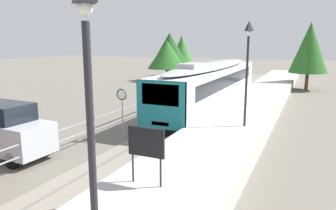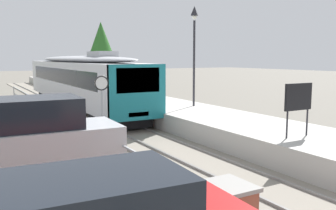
{
  "view_description": "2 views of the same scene",
  "coord_description": "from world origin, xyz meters",
  "px_view_note": "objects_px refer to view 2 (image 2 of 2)",
  "views": [
    {
      "loc": [
        7.14,
        -1.2,
        5.2
      ],
      "look_at": [
        0.0,
        14.55,
        1.8
      ],
      "focal_mm": 34.17,
      "sensor_mm": 36.0,
      "label": 1
    },
    {
      "loc": [
        -6.97,
        -1.41,
        3.55
      ],
      "look_at": [
        0.4,
        11.55,
        1.6
      ],
      "focal_mm": 39.12,
      "sensor_mm": 36.0,
      "label": 2
    }
  ],
  "objects_px": {
    "platform_notice_board": "(298,99)",
    "speed_limit_sign": "(102,92)",
    "commuter_train": "(80,78)",
    "platform_lamp_mid_platform": "(194,37)",
    "parked_van_silver": "(22,145)"
  },
  "relations": [
    {
      "from": "platform_notice_board",
      "to": "speed_limit_sign",
      "type": "height_order",
      "value": "speed_limit_sign"
    },
    {
      "from": "platform_lamp_mid_platform",
      "to": "commuter_train",
      "type": "bearing_deg",
      "value": 118.18
    },
    {
      "from": "platform_lamp_mid_platform",
      "to": "parked_van_silver",
      "type": "relative_size",
      "value": 1.07
    },
    {
      "from": "platform_lamp_mid_platform",
      "to": "parked_van_silver",
      "type": "height_order",
      "value": "platform_lamp_mid_platform"
    },
    {
      "from": "commuter_train",
      "to": "parked_van_silver",
      "type": "height_order",
      "value": "commuter_train"
    },
    {
      "from": "platform_lamp_mid_platform",
      "to": "platform_notice_board",
      "type": "relative_size",
      "value": 2.97
    },
    {
      "from": "platform_lamp_mid_platform",
      "to": "speed_limit_sign",
      "type": "relative_size",
      "value": 1.91
    },
    {
      "from": "parked_van_silver",
      "to": "platform_lamp_mid_platform",
      "type": "bearing_deg",
      "value": 34.25
    },
    {
      "from": "speed_limit_sign",
      "to": "parked_van_silver",
      "type": "height_order",
      "value": "speed_limit_sign"
    },
    {
      "from": "commuter_train",
      "to": "speed_limit_sign",
      "type": "bearing_deg",
      "value": -101.12
    },
    {
      "from": "platform_notice_board",
      "to": "speed_limit_sign",
      "type": "xyz_separation_m",
      "value": [
        -4.69,
        6.01,
        -0.06
      ]
    },
    {
      "from": "speed_limit_sign",
      "to": "platform_lamp_mid_platform",
      "type": "bearing_deg",
      "value": 20.56
    },
    {
      "from": "commuter_train",
      "to": "speed_limit_sign",
      "type": "height_order",
      "value": "commuter_train"
    },
    {
      "from": "commuter_train",
      "to": "platform_lamp_mid_platform",
      "type": "distance_m",
      "value": 9.02
    },
    {
      "from": "parked_van_silver",
      "to": "commuter_train",
      "type": "bearing_deg",
      "value": 68.35
    }
  ]
}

